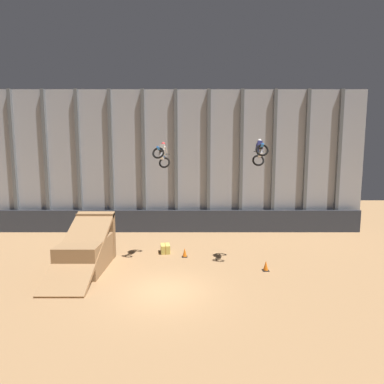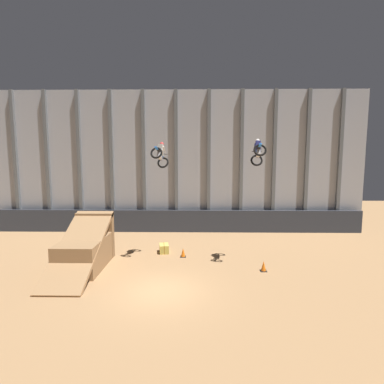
{
  "view_description": "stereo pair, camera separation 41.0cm",
  "coord_description": "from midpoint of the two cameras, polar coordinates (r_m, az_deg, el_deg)",
  "views": [
    {
      "loc": [
        1.35,
        -13.65,
        6.42
      ],
      "look_at": [
        1.44,
        5.7,
        4.13
      ],
      "focal_mm": 28.0,
      "sensor_mm": 36.0,
      "label": 1
    },
    {
      "loc": [
        1.76,
        -13.65,
        6.42
      ],
      "look_at": [
        1.44,
        5.7,
        4.13
      ],
      "focal_mm": 28.0,
      "sensor_mm": 36.0,
      "label": 2
    }
  ],
  "objects": [
    {
      "name": "hay_bale_trackside",
      "position": [
        20.54,
        -4.76,
        -10.66
      ],
      "size": [
        0.73,
        0.98,
        0.57
      ],
      "rotation": [
        0.0,
        0.0,
        1.72
      ],
      "color": "#CCB751",
      "rests_on": "ground_plane"
    },
    {
      "name": "lower_barrier",
      "position": [
        25.64,
        -2.57,
        -5.57
      ],
      "size": [
        31.36,
        0.2,
        1.9
      ],
      "color": "#2D333D",
      "rests_on": "ground_plane"
    },
    {
      "name": "rider_bike_right_air",
      "position": [
        17.97,
        13.13,
        7.48
      ],
      "size": [
        0.83,
        1.72,
        1.66
      ],
      "rotation": [
        -0.43,
        0.0,
        -0.06
      ],
      "color": "black"
    },
    {
      "name": "traffic_cone_near_ramp",
      "position": [
        17.86,
        14.13,
        -13.56
      ],
      "size": [
        0.36,
        0.36,
        0.58
      ],
      "color": "black",
      "rests_on": "ground_plane"
    },
    {
      "name": "traffic_cone_arena_edge",
      "position": [
        19.63,
        -1.1,
        -11.47
      ],
      "size": [
        0.36,
        0.36,
        0.58
      ],
      "color": "black",
      "rests_on": "ground_plane"
    },
    {
      "name": "ground_plane",
      "position": [
        15.17,
        -5.3,
        -18.32
      ],
      "size": [
        60.0,
        60.0,
        0.0
      ],
      "primitive_type": "plane",
      "color": "#9E754C"
    },
    {
      "name": "arena_back_wall",
      "position": [
        25.76,
        -2.53,
        5.8
      ],
      "size": [
        32.0,
        0.4,
        11.99
      ],
      "color": "#A3A8B2",
      "rests_on": "ground_plane"
    },
    {
      "name": "rider_bike_left_air",
      "position": [
        18.5,
        -5.45,
        7.14
      ],
      "size": [
        1.04,
        1.79,
        1.67
      ],
      "rotation": [
        -0.44,
        0.0,
        -0.19
      ],
      "color": "black"
    },
    {
      "name": "dirt_ramp",
      "position": [
        18.84,
        -18.92,
        -10.26
      ],
      "size": [
        2.32,
        5.89,
        3.05
      ],
      "color": "#966F48",
      "rests_on": "ground_plane"
    }
  ]
}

